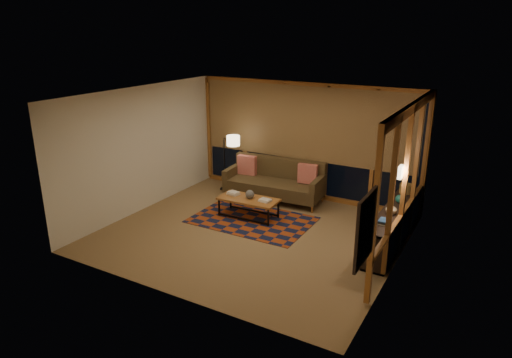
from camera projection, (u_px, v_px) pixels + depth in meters
The scene contains 21 objects.
floor at pixel (252, 233), 8.99m from camera, with size 5.50×5.00×0.01m, color olive.
ceiling at pixel (252, 95), 8.14m from camera, with size 5.50×5.00×0.01m, color white.
walls at pixel (252, 168), 8.56m from camera, with size 5.51×5.01×2.70m.
window_wall_back at pixel (305, 141), 10.57m from camera, with size 5.30×0.16×2.60m, color #AE5F26, non-canonical shape.
window_wall_right at pixel (405, 181), 7.80m from camera, with size 0.16×3.70×2.60m, color #AE5F26, non-canonical shape.
wall_art at pixel (365, 229), 5.74m from camera, with size 0.06×0.74×0.94m, color red, non-canonical shape.
wall_sconce at pixel (401, 172), 7.64m from camera, with size 0.12×0.18×0.22m, color beige, non-canonical shape.
sofa at pixel (274, 181), 10.59m from camera, with size 2.25×0.91×0.92m, color brown, non-canonical shape.
pillow_left at pixel (247, 165), 11.00m from camera, with size 0.46×0.15×0.46m, color #CA0305, non-canonical shape.
pillow_right at pixel (308, 174), 10.34m from camera, with size 0.44×0.15×0.44m, color #CA0305, non-canonical shape.
area_rug at pixel (252, 220), 9.60m from camera, with size 2.45×1.63×0.01m, color #943A14.
coffee_table at pixel (249, 208), 9.68m from camera, with size 1.27×0.58×0.42m, color #AE5F26, non-canonical shape.
book_stack_a at pixel (233, 193), 9.81m from camera, with size 0.24×0.19×0.07m, color silver, non-canonical shape.
book_stack_b at pixel (265, 200), 9.46m from camera, with size 0.23×0.18×0.05m, color silver, non-canonical shape.
ceramic_pot at pixel (250, 194), 9.59m from camera, with size 0.19×0.19×0.19m, color #2D2D2F.
floor_lamp at pixel (224, 162), 11.20m from camera, with size 0.48×0.31×1.43m, color black, non-canonical shape.
bookshelf at pixel (394, 224), 8.54m from camera, with size 0.40×2.77×0.69m, color #32231D, non-canonical shape.
basket at pixel (406, 189), 9.14m from camera, with size 0.25×0.25×0.19m, color olive.
teal_bowl at pixel (400, 199), 8.63m from camera, with size 0.16×0.16×0.16m, color #196258.
vase at pixel (391, 209), 8.10m from camera, with size 0.20×0.20×0.21m, color tan.
shelf_book_stack at pixel (384, 222), 7.73m from camera, with size 0.17×0.24×0.07m, color silver, non-canonical shape.
Camera 1 is at (4.11, -7.09, 3.87)m, focal length 32.00 mm.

